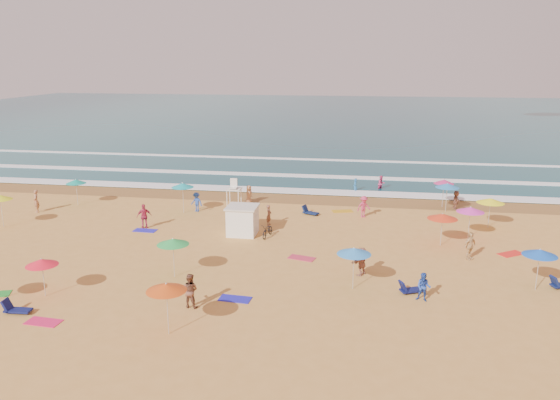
# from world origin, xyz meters

# --- Properties ---
(ground) EXTENTS (220.00, 220.00, 0.00)m
(ground) POSITION_xyz_m (0.00, 0.00, 0.00)
(ground) COLOR gold
(ground) RESTS_ON ground
(ocean) EXTENTS (220.00, 140.00, 0.18)m
(ocean) POSITION_xyz_m (0.00, 84.00, 0.00)
(ocean) COLOR #0C4756
(ocean) RESTS_ON ground
(wet_sand) EXTENTS (220.00, 220.00, 0.00)m
(wet_sand) POSITION_xyz_m (0.00, 12.50, 0.01)
(wet_sand) COLOR olive
(wet_sand) RESTS_ON ground
(surf_foam) EXTENTS (200.00, 18.70, 0.05)m
(surf_foam) POSITION_xyz_m (0.00, 21.32, 0.10)
(surf_foam) COLOR white
(surf_foam) RESTS_ON ground
(cabana) EXTENTS (2.00, 2.00, 2.00)m
(cabana) POSITION_xyz_m (-4.80, 1.49, 1.00)
(cabana) COLOR white
(cabana) RESTS_ON ground
(cabana_roof) EXTENTS (2.20, 2.20, 0.12)m
(cabana_roof) POSITION_xyz_m (-4.80, 1.49, 2.06)
(cabana_roof) COLOR silver
(cabana_roof) RESTS_ON cabana
(bicycle) EXTENTS (0.94, 1.91, 0.96)m
(bicycle) POSITION_xyz_m (-2.90, 1.19, 0.48)
(bicycle) COLOR black
(bicycle) RESTS_ON ground
(lifeguard_stand) EXTENTS (1.20, 1.20, 2.10)m
(lifeguard_stand) POSITION_xyz_m (-7.25, 8.85, 1.05)
(lifeguard_stand) COLOR white
(lifeguard_stand) RESTS_ON ground
(beach_umbrellas) EXTENTS (45.08, 27.02, 0.81)m
(beach_umbrellas) POSITION_xyz_m (0.72, -0.63, 2.15)
(beach_umbrellas) COLOR orange
(beach_umbrellas) RESTS_ON ground
(loungers) EXTENTS (40.64, 22.40, 0.34)m
(loungers) POSITION_xyz_m (7.09, -4.58, 0.17)
(loungers) COLOR #0F164F
(loungers) RESTS_ON ground
(towels) EXTENTS (45.54, 23.37, 0.03)m
(towels) POSITION_xyz_m (3.61, -2.99, 0.01)
(towels) COLOR #E31C57
(towels) RESTS_ON ground
(beachgoers) EXTENTS (35.20, 28.80, 2.14)m
(beachgoers) POSITION_xyz_m (-1.98, 2.33, 0.84)
(beachgoers) COLOR #2368A5
(beachgoers) RESTS_ON ground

